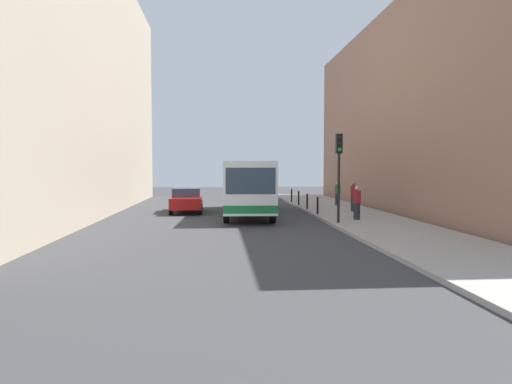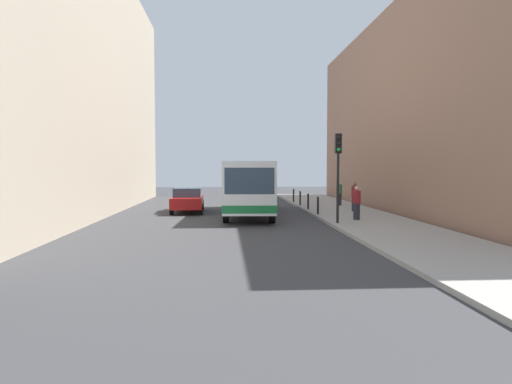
# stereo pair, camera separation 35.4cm
# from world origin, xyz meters

# --- Properties ---
(ground_plane) EXTENTS (80.00, 80.00, 0.00)m
(ground_plane) POSITION_xyz_m (0.00, 0.00, 0.00)
(ground_plane) COLOR #38383A
(sidewalk) EXTENTS (4.40, 40.00, 0.15)m
(sidewalk) POSITION_xyz_m (5.40, 0.00, 0.07)
(sidewalk) COLOR #9E9991
(sidewalk) RESTS_ON ground
(building_left) EXTENTS (7.00, 32.00, 15.25)m
(building_left) POSITION_xyz_m (-11.50, 4.00, 7.63)
(building_left) COLOR #B2A38C
(building_left) RESTS_ON ground
(building_right) EXTENTS (7.00, 32.00, 12.18)m
(building_right) POSITION_xyz_m (11.50, 4.00, 6.09)
(building_right) COLOR #936B56
(building_right) RESTS_ON ground
(bus) EXTENTS (2.96, 11.11, 3.00)m
(bus) POSITION_xyz_m (-0.29, 3.23, 1.73)
(bus) COLOR white
(bus) RESTS_ON ground
(car_beside_bus) EXTENTS (1.95, 4.44, 1.48)m
(car_beside_bus) POSITION_xyz_m (-3.87, 4.82, 0.78)
(car_beside_bus) COLOR maroon
(car_beside_bus) RESTS_ON ground
(car_behind_bus) EXTENTS (1.88, 4.41, 1.48)m
(car_behind_bus) POSITION_xyz_m (0.35, 14.47, 0.78)
(car_behind_bus) COLOR black
(car_behind_bus) RESTS_ON ground
(traffic_light) EXTENTS (0.28, 0.33, 4.10)m
(traffic_light) POSITION_xyz_m (3.55, -2.33, 3.01)
(traffic_light) COLOR black
(traffic_light) RESTS_ON sidewalk
(bollard_near) EXTENTS (0.11, 0.11, 0.95)m
(bollard_near) POSITION_xyz_m (3.45, 1.68, 0.62)
(bollard_near) COLOR black
(bollard_near) RESTS_ON sidewalk
(bollard_mid) EXTENTS (0.11, 0.11, 0.95)m
(bollard_mid) POSITION_xyz_m (3.45, 4.67, 0.62)
(bollard_mid) COLOR black
(bollard_mid) RESTS_ON sidewalk
(bollard_far) EXTENTS (0.11, 0.11, 0.95)m
(bollard_far) POSITION_xyz_m (3.45, 7.66, 0.62)
(bollard_far) COLOR black
(bollard_far) RESTS_ON sidewalk
(bollard_farthest) EXTENTS (0.11, 0.11, 0.95)m
(bollard_farthest) POSITION_xyz_m (3.45, 10.65, 0.62)
(bollard_farthest) COLOR black
(bollard_farthest) RESTS_ON sidewalk
(pedestrian_near_signal) EXTENTS (0.38, 0.38, 1.65)m
(pedestrian_near_signal) POSITION_xyz_m (4.81, -1.06, 0.97)
(pedestrian_near_signal) COLOR #26262D
(pedestrian_near_signal) RESTS_ON sidewalk
(pedestrian_mid_sidewalk) EXTENTS (0.38, 0.38, 1.70)m
(pedestrian_mid_sidewalk) POSITION_xyz_m (5.90, 3.15, 1.00)
(pedestrian_mid_sidewalk) COLOR #26262D
(pedestrian_mid_sidewalk) RESTS_ON sidewalk
(pedestrian_far_sidewalk) EXTENTS (0.38, 0.38, 1.61)m
(pedestrian_far_sidewalk) POSITION_xyz_m (6.07, 7.45, 0.95)
(pedestrian_far_sidewalk) COLOR #26262D
(pedestrian_far_sidewalk) RESTS_ON sidewalk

